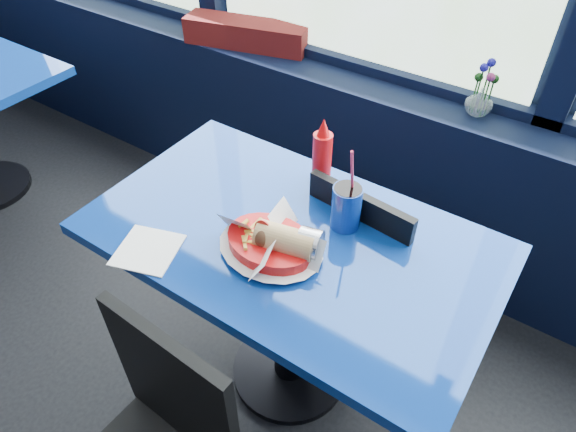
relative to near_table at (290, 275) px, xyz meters
The scene contains 9 objects.
window_sill 0.94m from the near_table, 109.03° to the left, with size 5.00×0.26×0.80m, color black.
near_table is the anchor object (origin of this frame).
chair_near_back 0.32m from the near_table, 67.27° to the left, with size 0.41×0.42×0.84m.
planter_box 1.22m from the near_table, 133.38° to the left, with size 0.56×0.14×0.11m, color maroon.
flower_vase 0.95m from the near_table, 74.36° to the left, with size 0.11×0.11×0.21m.
food_basket 0.23m from the near_table, 92.34° to the right, with size 0.31×0.31×0.10m.
ketchup_bottle 0.40m from the near_table, 102.59° to the left, with size 0.06×0.06×0.23m.
soda_cup 0.31m from the near_table, 48.55° to the left, with size 0.09×0.09×0.30m.
napkin 0.45m from the near_table, 136.92° to the right, with size 0.17×0.17×0.00m, color white.
Camera 1 is at (0.89, 1.11, 1.80)m, focal length 32.00 mm.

